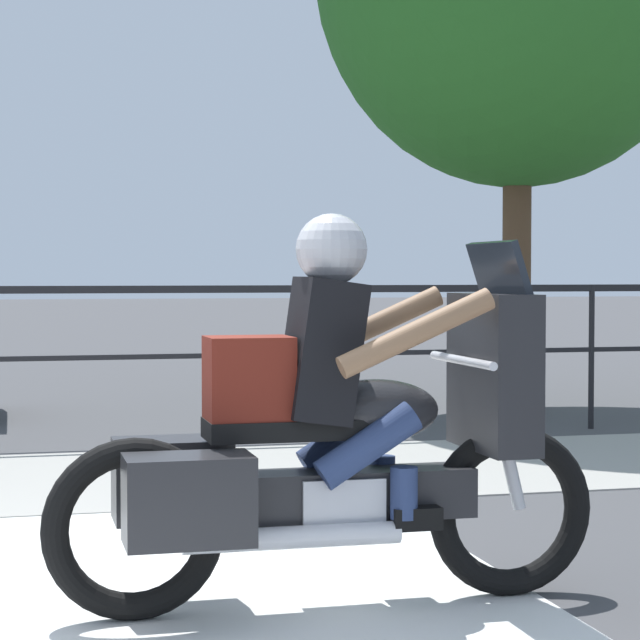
% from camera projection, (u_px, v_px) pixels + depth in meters
% --- Properties ---
extents(crosswalk_band, '(3.65, 6.00, 0.01)m').
position_uv_depth(crosswalk_band, '(103.00, 636.00, 4.66)').
color(crosswalk_band, silver).
rests_on(crosswalk_band, ground).
extents(motorcycle, '(2.29, 0.76, 1.60)m').
position_uv_depth(motorcycle, '(332.00, 435.00, 5.04)').
color(motorcycle, black).
rests_on(motorcycle, ground).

